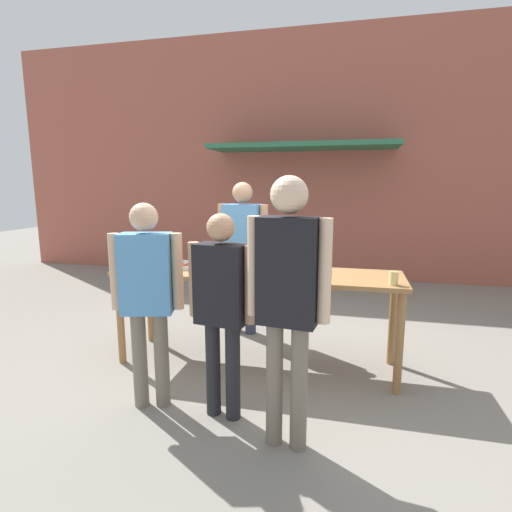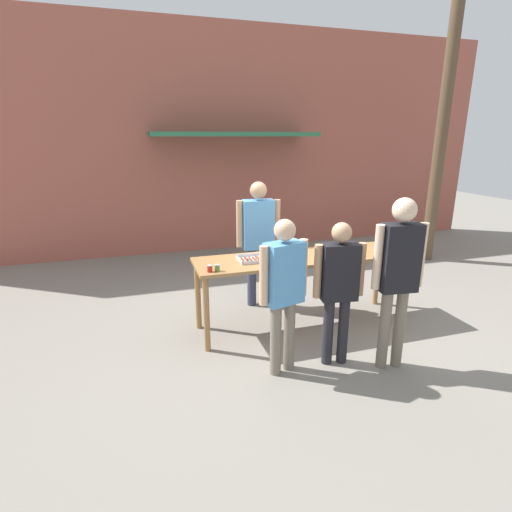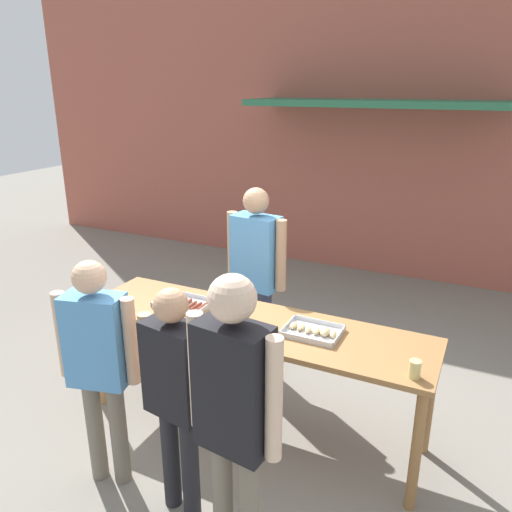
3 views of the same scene
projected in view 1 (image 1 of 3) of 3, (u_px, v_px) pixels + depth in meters
ground_plane at (256, 363)px, 3.97m from camera, size 24.00×24.00×0.00m
building_facade_back at (306, 157)px, 7.39m from camera, size 12.00×1.11×4.50m
serving_table at (256, 282)px, 3.83m from camera, size 2.73×0.72×0.93m
food_tray_sausages at (196, 267)px, 3.97m from camera, size 0.43×0.31×0.04m
food_tray_buns at (307, 272)px, 3.71m from camera, size 0.40×0.31×0.06m
condiment_jar_mustard at (126, 267)px, 3.84m from camera, size 0.06×0.06×0.08m
condiment_jar_ketchup at (133, 267)px, 3.83m from camera, size 0.06×0.06×0.08m
beer_cup at (394, 278)px, 3.29m from camera, size 0.07×0.07×0.11m
person_server_behind_table at (243, 245)px, 4.62m from camera, size 0.61×0.29×1.78m
person_customer_holding_hotdog at (147, 288)px, 3.05m from camera, size 0.54×0.30×1.62m
person_customer_with_cup at (288, 288)px, 2.53m from camera, size 0.54×0.25×1.81m
person_customer_waiting_in_line at (222, 299)px, 2.91m from camera, size 0.53×0.26×1.55m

